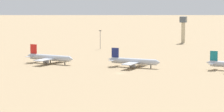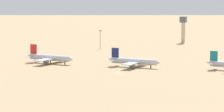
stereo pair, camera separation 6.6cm
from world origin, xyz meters
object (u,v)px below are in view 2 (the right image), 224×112
Objects in this scene: parked_jet_red_3 at (50,58)px; control_tower at (183,27)px; parked_jet_navy_4 at (134,61)px; light_pole_mid at (100,38)px.

parked_jet_red_3 is 170.35m from control_tower.
parked_jet_navy_4 is 107.73m from light_pole_mid.
parked_jet_navy_4 is at bearing 10.79° from parked_jet_red_3.
control_tower is at bearing 98.54° from parked_jet_navy_4.
parked_jet_red_3 is 1.57× the size of control_tower.
light_pole_mid reaches higher than parked_jet_navy_4.
parked_jet_red_3 is at bearing -104.42° from control_tower.
parked_jet_navy_4 is 163.83m from control_tower.
parked_jet_navy_4 is (54.15, 1.60, -0.10)m from parked_jet_red_3.
light_pole_mid reaches higher than parked_jet_red_3.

